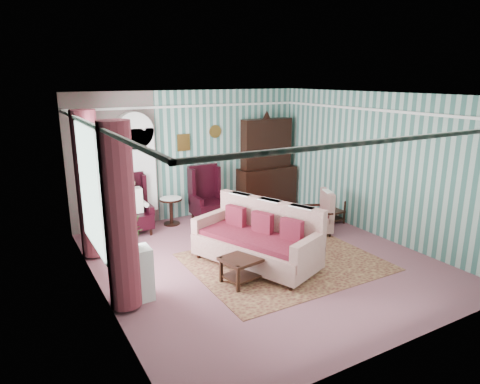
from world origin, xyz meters
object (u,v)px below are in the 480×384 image
wingback_left (132,205)px  seated_woman (132,207)px  nest_table (332,211)px  sofa (256,239)px  coffee_table (248,268)px  wingback_right (209,194)px  bookcase (137,177)px  floral_armchair (314,212)px  dresser_hutch (267,160)px  round_side_table (171,211)px  plant_stand (132,275)px

wingback_left → seated_woman: wingback_left is taller
wingback_left → nest_table: size_ratio=2.31×
sofa → coffee_table: 0.65m
wingback_left → seated_woman: 0.04m
wingback_right → nest_table: (2.32, -1.55, -0.35)m
wingback_right → sofa: 2.63m
bookcase → floral_armchair: (3.04, -2.23, -0.67)m
sofa → dresser_hutch: bearing=-58.1°
bookcase → floral_armchair: size_ratio=2.49×
bookcase → seated_woman: size_ratio=1.90×
dresser_hutch → wingback_left: (-3.50, -0.27, -0.55)m
wingback_left → nest_table: 4.37m
wingback_left → round_side_table: 0.97m
sofa → seated_woman: bearing=6.4°
wingback_left → nest_table: bearing=-20.8°
seated_woman → sofa: seated_woman is taller
dresser_hutch → nest_table: 2.11m
dresser_hutch → coffee_table: 4.26m
sofa → wingback_right: bearing=-29.6°
round_side_table → sofa: (0.50, -2.75, 0.18)m
wingback_left → sofa: size_ratio=0.56×
round_side_table → floral_armchair: 3.11m
dresser_hutch → seated_woman: (-3.50, -0.27, -0.59)m
seated_woman → floral_armchair: 3.77m
wingback_right → floral_armchair: 2.41m
floral_armchair → coffee_table: bearing=140.0°
coffee_table → floral_armchair: bearing=27.3°
round_side_table → floral_armchair: size_ratio=0.67×
wingback_right → round_side_table: bearing=170.0°
bookcase → wingback_right: (1.50, -0.39, -0.50)m
bookcase → wingback_left: bearing=-122.7°
nest_table → floral_armchair: size_ratio=0.60×
wingback_left → wingback_right: size_ratio=1.00×
bookcase → sofa: bearing=-69.0°
wingback_left → bookcase: bearing=57.3°
plant_stand → floral_armchair: 4.19m
seated_woman → coffee_table: 3.21m
bookcase → coffee_table: (0.73, -3.42, -0.90)m
bookcase → coffee_table: 3.61m
round_side_table → dresser_hutch: bearing=2.6°
bookcase → round_side_table: 1.07m
bookcase → wingback_left: (-0.25, -0.39, -0.50)m
wingback_left → nest_table: wingback_left is taller
dresser_hutch → nest_table: size_ratio=4.37×
floral_armchair → coffee_table: floral_armchair is taller
round_side_table → coffee_table: round_side_table is taller
wingback_left → plant_stand: 2.87m
nest_table → plant_stand: size_ratio=0.68×
round_side_table → coffee_table: 3.18m
seated_woman → nest_table: size_ratio=2.19×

